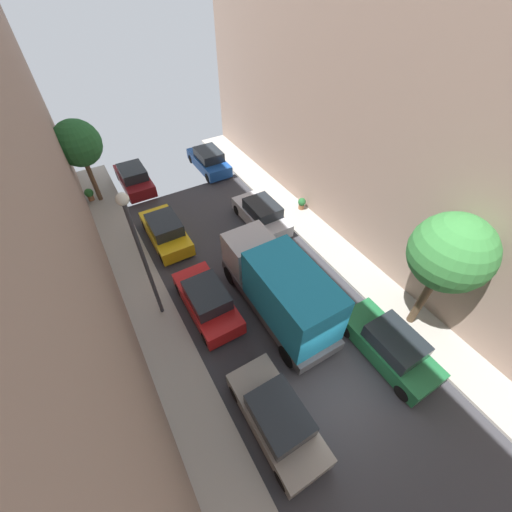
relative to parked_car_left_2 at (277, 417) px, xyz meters
name	(u,v)px	position (x,y,z in m)	size (l,w,h in m)	color
ground	(338,391)	(2.70, -0.24, -0.72)	(32.00, 32.00, 0.00)	#38383D
sidewalk_left	(221,469)	(-2.30, -0.24, -0.64)	(2.00, 44.00, 0.15)	#A8A399
sidewalk_right	(426,332)	(7.70, -0.24, -0.64)	(2.00, 44.00, 0.15)	#A8A399
parked_car_left_2	(277,417)	(0.00, 0.00, 0.00)	(1.78, 4.20, 1.57)	gray
parked_car_left_3	(207,301)	(0.00, 5.77, 0.00)	(1.78, 4.20, 1.57)	red
parked_car_left_4	(166,231)	(0.00, 11.35, 0.00)	(1.78, 4.20, 1.57)	gold
parked_car_left_5	(134,178)	(0.00, 17.70, 0.00)	(1.78, 4.20, 1.57)	maroon
parked_car_right_0	(390,346)	(5.40, -0.05, 0.00)	(1.78, 4.20, 1.57)	#1E6638
parked_car_right_1	(261,214)	(5.40, 9.91, 0.00)	(1.78, 4.20, 1.57)	silver
parked_car_right_2	(209,160)	(5.40, 17.35, 0.00)	(1.78, 4.20, 1.57)	#194799
delivery_truck	(280,288)	(2.70, 4.00, 1.07)	(2.26, 6.60, 3.38)	#4C4C51
street_tree_0	(78,144)	(-2.46, 17.31, 3.24)	(2.64, 2.64, 5.16)	brown
street_tree_1	(451,253)	(7.55, 0.54, 3.67)	(2.94, 2.94, 5.74)	brown
potted_plant_1	(302,203)	(8.27, 9.77, -0.15)	(0.49, 0.49, 0.76)	brown
potted_plant_3	(89,194)	(-2.98, 17.53, -0.12)	(0.55, 0.55, 0.81)	brown
lamp_post	(139,245)	(-1.90, 6.71, 3.58)	(0.44, 0.44, 6.43)	#333338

